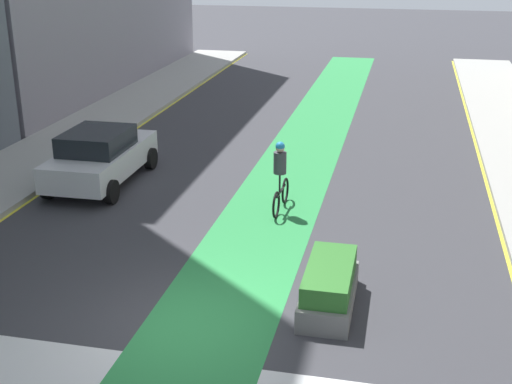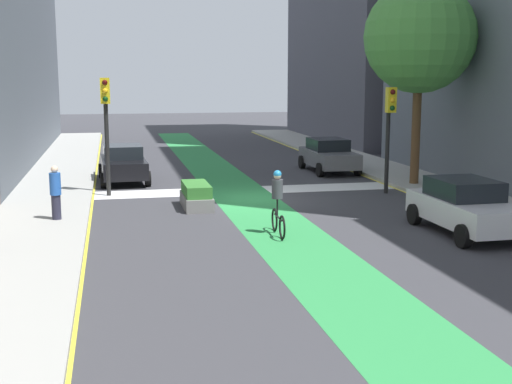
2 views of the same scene
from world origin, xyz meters
The scene contains 16 objects.
ground_plane centered at (0.00, 0.00, 0.00)m, with size 120.00×120.00×0.00m, color #38383D.
bike_lane_paint centered at (0.41, 0.00, 0.00)m, with size 2.40×60.00×0.01m, color #2D8C47.
crosswalk_band centered at (0.00, -2.00, 0.00)m, with size 12.00×1.80×0.01m, color silver.
sidewalk_left centered at (-7.50, 0.00, 0.07)m, with size 3.00×60.00×0.15m, color #9E9E99.
curb_stripe_left centered at (-6.00, 0.00, 0.01)m, with size 0.16×60.00×0.01m, color yellow.
sidewalk_right centered at (7.50, 0.00, 0.07)m, with size 3.00×60.00×0.15m, color #9E9E99.
curb_stripe_right centered at (6.00, 0.00, 0.01)m, with size 0.16×60.00×0.01m, color yellow.
traffic_signal_near_right centered at (5.38, -1.80, 3.10)m, with size 0.35×0.52×4.43m.
traffic_signal_near_left centered at (-5.17, -0.10, 2.87)m, with size 0.35×0.52×4.08m.
car_white_left_far centered at (-4.69, 6.69, 0.80)m, with size 2.05×4.21×1.57m.
car_black_right_near centered at (4.76, -5.27, 0.80)m, with size 2.16×4.27×1.57m.
car_grey_left_near centered at (-4.85, -6.41, 0.80)m, with size 2.03×4.20×1.57m.
cyclist_in_lane centered at (0.63, 5.68, 0.97)m, with size 0.32×1.73×1.86m.
pedestrian_sidewalk_right_a centered at (6.94, 2.91, 0.99)m, with size 0.34×0.34×1.66m.
street_tree_near centered at (-6.90, -1.43, 6.00)m, with size 4.44×4.44×8.09m.
median_planter centered at (2.41, 1.17, 0.40)m, with size 0.94×2.26×0.85m.
Camera 2 is at (5.20, 24.10, 4.49)m, focal length 47.52 mm.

